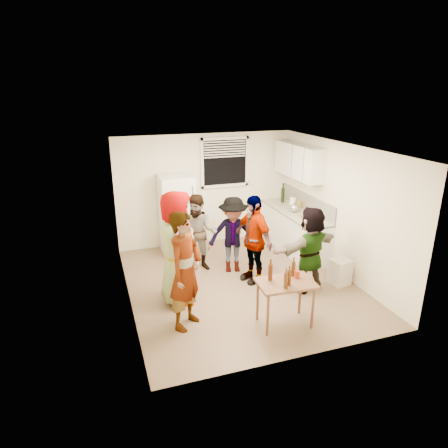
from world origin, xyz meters
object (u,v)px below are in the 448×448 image
object	(u,v)px
kettle	(294,212)
serving_table	(284,324)
guest_grey	(179,300)
guest_orange	(307,288)
refrigerator	(177,214)
beer_bottle_table	(270,280)
guest_back_right	(233,270)
beer_bottle_counter	(305,220)
red_cup	(297,278)
wine_bottle	(282,202)
guest_black	(252,280)
trash_bin	(340,271)
blue_cup	(311,223)
guest_back_left	(199,269)
guest_stripe	(187,324)

from	to	relation	value
kettle	serving_table	bearing A→B (deg)	-128.13
kettle	guest_grey	size ratio (longest dim) A/B	0.13
guest_grey	guest_orange	size ratio (longest dim) A/B	1.25
refrigerator	beer_bottle_table	bearing A→B (deg)	-77.29
serving_table	guest_back_right	xyz separation A→B (m)	(-0.11, 2.02, 0.00)
beer_bottle_counter	serving_table	distance (m)	2.60
red_cup	guest_back_right	size ratio (longest dim) A/B	0.08
wine_bottle	guest_grey	size ratio (longest dim) A/B	0.17
guest_black	guest_orange	size ratio (longest dim) A/B	1.07
trash_bin	red_cup	xyz separation A→B (m)	(-1.35, -0.79, 0.46)
blue_cup	guest_back_right	xyz separation A→B (m)	(-1.56, 0.23, -0.90)
guest_back_right	trash_bin	bearing A→B (deg)	-21.63
trash_bin	guest_back_right	xyz separation A→B (m)	(-1.68, 1.15, -0.25)
guest_orange	red_cup	bearing A→B (deg)	32.86
guest_grey	guest_black	world-z (taller)	guest_grey
refrigerator	red_cup	xyz separation A→B (m)	(1.14, -3.25, -0.14)
guest_back_left	refrigerator	bearing A→B (deg)	125.71
beer_bottle_table	trash_bin	bearing A→B (deg)	22.41
serving_table	trash_bin	bearing A→B (deg)	28.97
trash_bin	guest_orange	size ratio (longest dim) A/B	0.31
kettle	beer_bottle_counter	bearing A→B (deg)	-102.92
serving_table	wine_bottle	bearing A→B (deg)	64.42
beer_bottle_counter	trash_bin	size ratio (longest dim) A/B	0.46
guest_stripe	guest_back_right	world-z (taller)	guest_back_right
red_cup	guest_back_right	bearing A→B (deg)	99.66
trash_bin	guest_back_left	world-z (taller)	trash_bin
blue_cup	trash_bin	world-z (taller)	blue_cup
refrigerator	guest_grey	bearing A→B (deg)	-102.06
red_cup	guest_black	size ratio (longest dim) A/B	0.07
kettle	blue_cup	world-z (taller)	kettle
beer_bottle_counter	red_cup	xyz separation A→B (m)	(-1.21, -1.90, -0.19)
beer_bottle_counter	guest_stripe	distance (m)	3.36
guest_back_right	guest_black	world-z (taller)	guest_back_right
guest_back_right	guest_orange	distance (m)	1.53
kettle	guest_grey	xyz separation A→B (m)	(-2.85, -1.32, -0.90)
refrigerator	guest_black	size ratio (longest dim) A/B	1.03
refrigerator	blue_cup	bearing A→B (deg)	-33.14
guest_stripe	beer_bottle_counter	bearing A→B (deg)	-16.90
serving_table	guest_back_left	size ratio (longest dim) A/B	0.55
kettle	guest_stripe	world-z (taller)	kettle
red_cup	trash_bin	bearing A→B (deg)	30.33
guest_black	guest_orange	world-z (taller)	guest_orange
blue_cup	trash_bin	bearing A→B (deg)	-82.85
blue_cup	guest_black	world-z (taller)	blue_cup
trash_bin	guest_back_right	bearing A→B (deg)	145.52
refrigerator	kettle	size ratio (longest dim) A/B	6.89
beer_bottle_table	red_cup	distance (m)	0.42
beer_bottle_table	red_cup	world-z (taller)	beer_bottle_table
guest_stripe	trash_bin	bearing A→B (deg)	-37.11
kettle	blue_cup	xyz separation A→B (m)	(-0.03, -0.77, 0.00)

